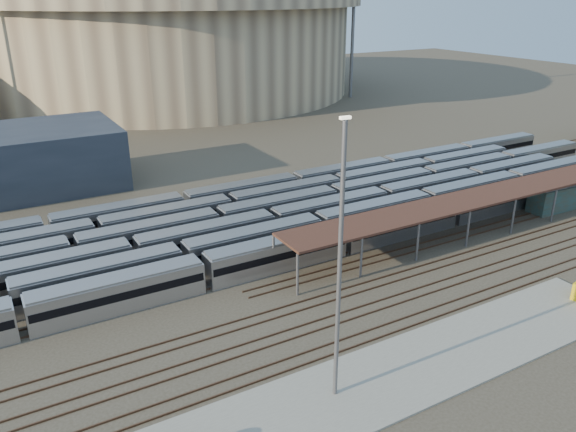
# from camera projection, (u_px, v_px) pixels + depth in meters

# --- Properties ---
(ground) EXTENTS (420.00, 420.00, 0.00)m
(ground) POSITION_uv_depth(u_px,v_px,m) (363.00, 282.00, 64.25)
(ground) COLOR #383026
(ground) RESTS_ON ground
(apron) EXTENTS (50.00, 9.00, 0.20)m
(apron) POSITION_uv_depth(u_px,v_px,m) (420.00, 365.00, 49.82)
(apron) COLOR gray
(apron) RESTS_ON ground
(subway_trains) EXTENTS (127.09, 23.90, 3.60)m
(subway_trains) POSITION_uv_depth(u_px,v_px,m) (298.00, 213.00, 79.54)
(subway_trains) COLOR #ACACB1
(subway_trains) RESTS_ON ground
(inspection_shed) EXTENTS (60.30, 6.00, 5.30)m
(inspection_shed) POSITION_uv_depth(u_px,v_px,m) (478.00, 199.00, 75.77)
(inspection_shed) COLOR slate
(inspection_shed) RESTS_ON ground
(empty_tracks) EXTENTS (170.00, 9.62, 0.18)m
(empty_tracks) POSITION_uv_depth(u_px,v_px,m) (391.00, 301.00, 60.19)
(empty_tracks) COLOR #4C3323
(empty_tracks) RESTS_ON ground
(stadium) EXTENTS (124.00, 124.00, 32.50)m
(stadium) POSITION_uv_depth(u_px,v_px,m) (167.00, 40.00, 182.42)
(stadium) COLOR tan
(stadium) RESTS_ON ground
(floodlight_2) EXTENTS (4.00, 1.00, 38.40)m
(floodlight_2) POSITION_uv_depth(u_px,v_px,m) (353.00, 28.00, 169.41)
(floodlight_2) COLOR slate
(floodlight_2) RESTS_ON ground
(floodlight_3) EXTENTS (4.00, 1.00, 38.40)m
(floodlight_3) POSITION_uv_depth(u_px,v_px,m) (41.00, 26.00, 180.83)
(floodlight_3) COLOR slate
(floodlight_3) RESTS_ON ground
(teal_boxcar) EXTENTS (16.43, 3.84, 3.81)m
(teal_boxcar) POSITION_uv_depth(u_px,v_px,m) (572.00, 194.00, 86.61)
(teal_boxcar) COLOR #1E4C4C
(teal_boxcar) RESTS_ON ground
(yard_light_pole) EXTENTS (0.82, 0.36, 22.99)m
(yard_light_pole) POSITION_uv_depth(u_px,v_px,m) (340.00, 268.00, 41.95)
(yard_light_pole) COLOR slate
(yard_light_pole) RESTS_ON apron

